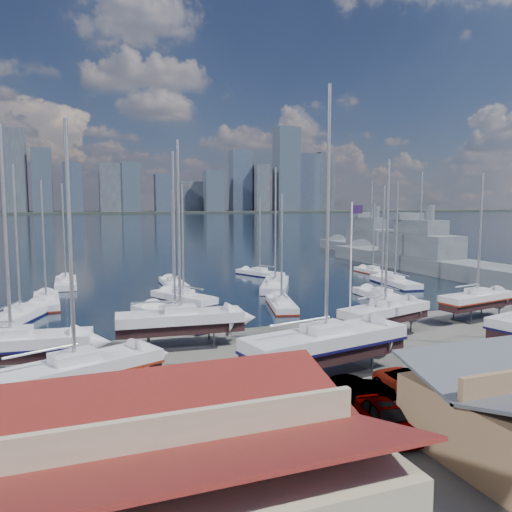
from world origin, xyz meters
name	(u,v)px	position (x,y,z in m)	size (l,w,h in m)	color
ground	(365,352)	(0.00, -10.00, 0.00)	(1400.00, 1400.00, 0.00)	#605E59
water	(102,221)	(0.00, 300.00, -0.15)	(1400.00, 600.00, 0.40)	#192A39
far_shore	(87,213)	(0.00, 560.00, 1.10)	(1400.00, 80.00, 2.20)	#2D332D
skyline	(79,179)	(-7.83, 553.76, 39.09)	(639.14, 43.80, 107.69)	#475166
shed_red	(165,476)	(-18.00, -26.00, 2.32)	(14.70, 9.45, 4.51)	#BFB293
sailboat_cradle_0	(11,346)	(-24.37, -6.81, 2.07)	(10.19, 4.01, 16.04)	#2D2D33
sailboat_cradle_1	(75,373)	(-20.62, -13.56, 2.05)	(9.90, 6.09, 15.55)	#2D2D33
sailboat_cradle_2	(180,321)	(-12.77, -3.74, 2.07)	(9.99, 3.61, 15.97)	#2D2D33
sailboat_cradle_3	(326,344)	(-5.43, -13.80, 2.20)	(11.94, 5.40, 18.44)	#2D2D33
sailboat_cradle_4	(385,312)	(4.15, -6.57, 2.01)	(9.36, 4.90, 14.81)	#2D2D33
sailboat_cradle_6	(477,299)	(16.03, -4.65, 1.97)	(8.86, 3.84, 14.02)	#2D2D33
sailboat_moored_0	(20,317)	(-25.31, 10.50, 0.31)	(6.63, 10.73, 15.55)	black
sailboat_moored_1	(46,303)	(-23.26, 17.29, 0.31)	(3.06, 9.67, 14.31)	black
sailboat_moored_2	(66,284)	(-21.29, 29.95, 0.32)	(2.72, 9.60, 14.48)	black
sailboat_moored_3	(175,319)	(-11.51, 4.51, 0.31)	(7.29, 11.50, 16.70)	black
sailboat_moored_4	(184,298)	(-8.55, 14.39, 0.32)	(6.41, 9.45, 13.98)	black
sailboat_moored_5	(173,285)	(-7.76, 24.24, 0.31)	(2.70, 9.20, 13.70)	black
sailboat_moored_6	(281,305)	(0.46, 6.87, 0.31)	(4.47, 8.87, 12.78)	black
sailboat_moored_7	(275,287)	(4.44, 18.05, 0.32)	(7.65, 11.17, 16.54)	black
sailboat_moored_8	(260,274)	(6.89, 30.05, 0.31)	(5.74, 8.75, 12.76)	black
sailboat_moored_9	(382,297)	(13.21, 6.92, 0.32)	(3.02, 9.32, 13.90)	black
sailboat_moored_10	(395,283)	(20.91, 14.90, 0.31)	(4.03, 10.16, 14.78)	black
sailboat_moored_11	(373,272)	(24.65, 25.80, 0.31)	(2.29, 7.91, 11.80)	black
naval_ship_east	(419,260)	(34.94, 27.49, 1.66)	(7.38, 44.88, 18.04)	slate
naval_ship_west	(370,247)	(41.55, 52.12, 1.67)	(8.44, 39.44, 17.52)	slate
car_a	(387,418)	(-6.47, -21.90, 0.78)	(1.83, 4.56, 1.55)	gray
car_b	(355,391)	(-5.98, -18.19, 0.74)	(1.57, 4.49, 1.48)	gray
car_c	(414,385)	(-2.21, -18.51, 0.69)	(2.31, 5.00, 1.39)	gray
flagpole	(352,264)	(0.02, -7.87, 6.46)	(1.00, 0.12, 11.29)	white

